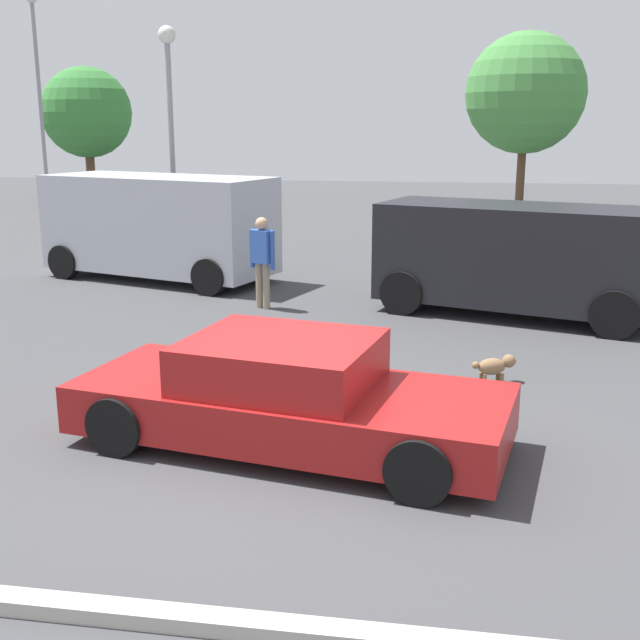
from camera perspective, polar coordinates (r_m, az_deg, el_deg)
ground_plane at (r=8.55m, az=-3.29°, el=-9.34°), size 80.00×80.00×0.00m
sedan_foreground at (r=8.48m, az=-2.34°, el=-5.53°), size 4.88×2.65×1.18m
dog at (r=10.82m, az=12.56°, el=-3.26°), size 0.59×0.35×0.38m
van_white at (r=17.81m, az=-11.56°, el=6.80°), size 5.48×3.45×2.28m
suv_dark at (r=14.57m, az=14.04°, el=4.53°), size 5.20×3.29×1.98m
pedestrian at (r=14.71m, az=-4.20°, el=4.76°), size 0.52×0.39×1.71m
parking_curb at (r=5.91m, az=-10.18°, el=-20.52°), size 7.33×0.20×0.12m
light_post_near at (r=20.84m, az=-10.82°, el=15.35°), size 0.44×0.44×5.72m
light_post_mid at (r=30.43m, az=-19.76°, el=16.60°), size 0.44×0.44×7.82m
tree_back_left at (r=36.58m, az=-16.53°, el=14.19°), size 3.86×3.86×5.77m
tree_back_right at (r=30.46m, az=14.66°, el=15.59°), size 4.31×4.31×6.60m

